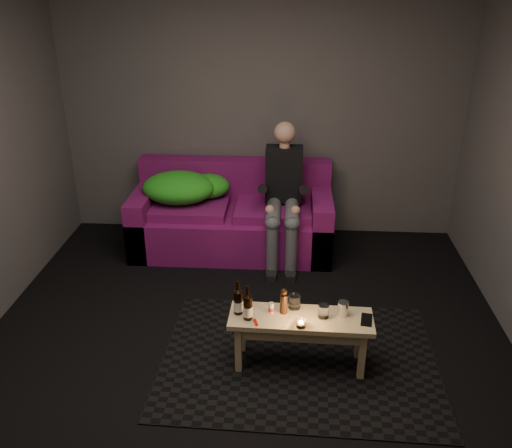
{
  "coord_description": "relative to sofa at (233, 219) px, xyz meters",
  "views": [
    {
      "loc": [
        0.29,
        -3.08,
        2.54
      ],
      "look_at": [
        0.03,
        1.04,
        0.61
      ],
      "focal_mm": 38.0,
      "sensor_mm": 36.0,
      "label": 1
    }
  ],
  "objects": [
    {
      "name": "floor",
      "position": [
        0.25,
        -1.82,
        -0.3
      ],
      "size": [
        4.5,
        4.5,
        0.0
      ],
      "primitive_type": "plane",
      "color": "black",
      "rests_on": "ground"
    },
    {
      "name": "room",
      "position": [
        0.25,
        -1.35,
        1.34
      ],
      "size": [
        4.5,
        4.5,
        4.5
      ],
      "color": "silver",
      "rests_on": "ground"
    },
    {
      "name": "rug",
      "position": [
        0.65,
        -1.75,
        -0.3
      ],
      "size": [
        2.0,
        1.48,
        0.01
      ],
      "primitive_type": "cube",
      "rotation": [
        0.0,
        0.0,
        -0.02
      ],
      "color": "black",
      "rests_on": "floor"
    },
    {
      "name": "sofa",
      "position": [
        0.0,
        0.0,
        0.0
      ],
      "size": [
        1.93,
        0.87,
        0.83
      ],
      "color": "#650D4F",
      "rests_on": "floor"
    },
    {
      "name": "green_blanket",
      "position": [
        -0.48,
        -0.01,
        0.33
      ],
      "size": [
        0.85,
        0.58,
        0.29
      ],
      "color": "#298D19",
      "rests_on": "sofa"
    },
    {
      "name": "person",
      "position": [
        0.5,
        -0.16,
        0.37
      ],
      "size": [
        0.35,
        0.8,
        1.29
      ],
      "color": "black",
      "rests_on": "sofa"
    },
    {
      "name": "coffee_table",
      "position": [
        0.65,
        -1.8,
        0.03
      ],
      "size": [
        0.99,
        0.34,
        0.4
      ],
      "rotation": [
        0.0,
        0.0,
        -0.02
      ],
      "color": "tan",
      "rests_on": "rug"
    },
    {
      "name": "beer_bottle_a",
      "position": [
        0.22,
        -1.79,
        0.19
      ],
      "size": [
        0.06,
        0.06,
        0.25
      ],
      "color": "black",
      "rests_on": "coffee_table"
    },
    {
      "name": "beer_bottle_b",
      "position": [
        0.3,
        -1.85,
        0.2
      ],
      "size": [
        0.06,
        0.06,
        0.26
      ],
      "color": "black",
      "rests_on": "coffee_table"
    },
    {
      "name": "salt_shaker",
      "position": [
        0.45,
        -1.77,
        0.14
      ],
      "size": [
        0.04,
        0.04,
        0.08
      ],
      "primitive_type": "cylinder",
      "rotation": [
        0.0,
        0.0,
        0.05
      ],
      "color": "silver",
      "rests_on": "coffee_table"
    },
    {
      "name": "pepper_mill",
      "position": [
        0.53,
        -1.76,
        0.17
      ],
      "size": [
        0.06,
        0.06,
        0.14
      ],
      "primitive_type": "cylinder",
      "rotation": [
        0.0,
        0.0,
        0.23
      ],
      "color": "black",
      "rests_on": "coffee_table"
    },
    {
      "name": "tumbler_back",
      "position": [
        0.61,
        -1.69,
        0.15
      ],
      "size": [
        0.11,
        0.11,
        0.1
      ],
      "primitive_type": "cylinder",
      "rotation": [
        0.0,
        0.0,
        0.35
      ],
      "color": "white",
      "rests_on": "coffee_table"
    },
    {
      "name": "tealight",
      "position": [
        0.65,
        -1.92,
        0.13
      ],
      "size": [
        0.06,
        0.06,
        0.05
      ],
      "color": "white",
      "rests_on": "coffee_table"
    },
    {
      "name": "tumbler_front",
      "position": [
        0.81,
        -1.8,
        0.15
      ],
      "size": [
        0.08,
        0.08,
        0.09
      ],
      "primitive_type": "cylinder",
      "rotation": [
        0.0,
        0.0,
        0.11
      ],
      "color": "white",
      "rests_on": "coffee_table"
    },
    {
      "name": "steel_cup",
      "position": [
        0.94,
        -1.76,
        0.15
      ],
      "size": [
        0.09,
        0.09,
        0.1
      ],
      "primitive_type": "cylinder",
      "rotation": [
        0.0,
        0.0,
        0.16
      ],
      "color": "silver",
      "rests_on": "coffee_table"
    },
    {
      "name": "smartphone",
      "position": [
        1.1,
        -1.82,
        0.11
      ],
      "size": [
        0.1,
        0.16,
        0.01
      ],
      "primitive_type": "cube",
      "rotation": [
        0.0,
        0.0,
        -0.16
      ],
      "color": "black",
      "rests_on": "coffee_table"
    },
    {
      "name": "red_lighter",
      "position": [
        0.35,
        -1.9,
        0.11
      ],
      "size": [
        0.04,
        0.07,
        0.01
      ],
      "primitive_type": "cube",
      "rotation": [
        0.0,
        0.0,
        0.29
      ],
      "color": "#B50F0B",
      "rests_on": "coffee_table"
    }
  ]
}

